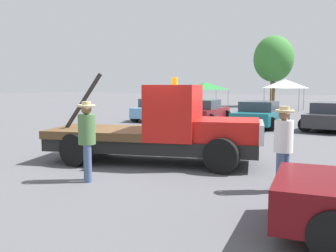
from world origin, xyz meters
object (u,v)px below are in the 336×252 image
object	(u,v)px
person_near_truck	(283,142)
parked_car_charcoal	(332,117)
parked_car_skyblue	(157,110)
traffic_cone	(197,132)
tree_center	(274,59)
tow_truck	(165,130)
parked_car_teal	(260,115)
canopy_tent_white	(285,84)
person_at_hood	(87,134)
canopy_tent_green	(206,86)
parked_car_maroon	(204,112)

from	to	relation	value
person_near_truck	parked_car_charcoal	world-z (taller)	person_near_truck
parked_car_skyblue	traffic_cone	world-z (taller)	parked_car_skyblue
traffic_cone	tree_center	bearing A→B (deg)	95.02
tow_truck	parked_car_charcoal	size ratio (longest dim) A/B	1.39
tow_truck	parked_car_skyblue	size ratio (longest dim) A/B	1.35
person_near_truck	parked_car_teal	size ratio (longest dim) A/B	0.38
parked_car_charcoal	canopy_tent_white	bearing A→B (deg)	26.18
parked_car_skyblue	parked_car_teal	size ratio (longest dim) A/B	1.00
person_at_hood	traffic_cone	xyz separation A→B (m)	(-0.54, 7.59, -0.81)
person_at_hood	tow_truck	bearing A→B (deg)	-149.47
tree_center	traffic_cone	xyz separation A→B (m)	(2.18, -24.83, -4.54)
parked_car_teal	tree_center	xyz separation A→B (m)	(-3.49, 19.64, 4.15)
canopy_tent_green	canopy_tent_white	world-z (taller)	canopy_tent_white
person_at_hood	canopy_tent_green	xyz separation A→B (m)	(-7.80, 26.75, 1.03)
canopy_tent_green	person_at_hood	bearing A→B (deg)	-73.75
canopy_tent_white	tree_center	world-z (taller)	tree_center
person_near_truck	parked_car_teal	xyz separation A→B (m)	(-3.30, 11.63, -0.38)
person_at_hood	canopy_tent_green	distance (m)	27.89
parked_car_maroon	traffic_cone	world-z (taller)	parked_car_maroon
parked_car_charcoal	parked_car_skyblue	bearing A→B (deg)	93.51
tow_truck	parked_car_maroon	xyz separation A→B (m)	(-3.18, 10.80, -0.28)
person_near_truck	tree_center	xyz separation A→B (m)	(-6.78, 31.27, 3.77)
canopy_tent_green	tree_center	xyz separation A→B (m)	(5.08, 5.66, 2.70)
parked_car_charcoal	canopy_tent_green	bearing A→B (deg)	48.55
parked_car_charcoal	traffic_cone	size ratio (longest dim) A/B	8.10
parked_car_charcoal	traffic_cone	distance (m)	7.24
parked_car_teal	tree_center	size ratio (longest dim) A/B	0.64
tow_truck	parked_car_teal	distance (m)	10.22
parked_car_charcoal	tree_center	world-z (taller)	tree_center
canopy_tent_white	traffic_cone	xyz separation A→B (m)	(0.02, -19.39, -2.02)
person_at_hood	parked_car_maroon	world-z (taller)	person_at_hood
canopy_tent_green	canopy_tent_white	xyz separation A→B (m)	(7.24, 0.22, 0.18)
person_near_truck	traffic_cone	bearing A→B (deg)	146.78
parked_car_charcoal	tow_truck	bearing A→B (deg)	168.64
parked_car_charcoal	canopy_tent_white	xyz separation A→B (m)	(-4.73, 13.91, 1.63)
canopy_tent_white	person_at_hood	bearing A→B (deg)	-88.81
parked_car_skyblue	tree_center	world-z (taller)	tree_center
parked_car_maroon	parked_car_teal	xyz separation A→B (m)	(3.34, -0.59, 0.00)
parked_car_maroon	tree_center	bearing A→B (deg)	-2.51
tow_truck	traffic_cone	bearing A→B (deg)	88.31
canopy_tent_green	tree_center	world-z (taller)	tree_center
parked_car_charcoal	canopy_tent_white	distance (m)	14.78
tow_truck	parked_car_charcoal	bearing A→B (deg)	56.67
parked_car_teal	canopy_tent_white	bearing A→B (deg)	5.32
tree_center	traffic_cone	distance (m)	25.34
person_at_hood	canopy_tent_white	world-z (taller)	canopy_tent_white
parked_car_skyblue	traffic_cone	size ratio (longest dim) A/B	8.32
person_near_truck	parked_car_maroon	xyz separation A→B (m)	(-6.63, 12.22, -0.38)
person_near_truck	canopy_tent_green	size ratio (longest dim) A/B	0.51
canopy_tent_green	canopy_tent_white	distance (m)	7.24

